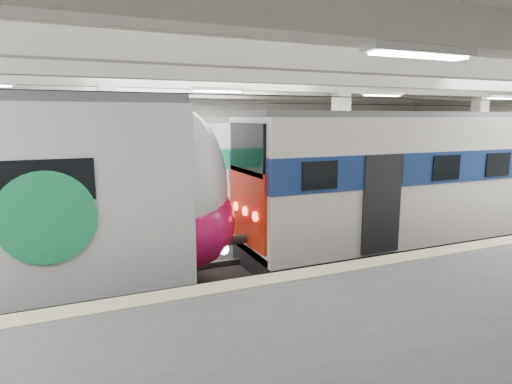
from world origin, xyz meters
name	(u,v)px	position (x,y,z in m)	size (l,w,h in m)	color
station_hall	(272,158)	(0.00, -1.74, 3.24)	(36.00, 24.00, 5.75)	black
older_rer	(432,177)	(6.52, 0.00, 2.26)	(12.98, 2.87, 4.30)	silver
far_train	(74,177)	(-4.05, 5.50, 2.13)	(12.76, 2.73, 4.12)	silver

